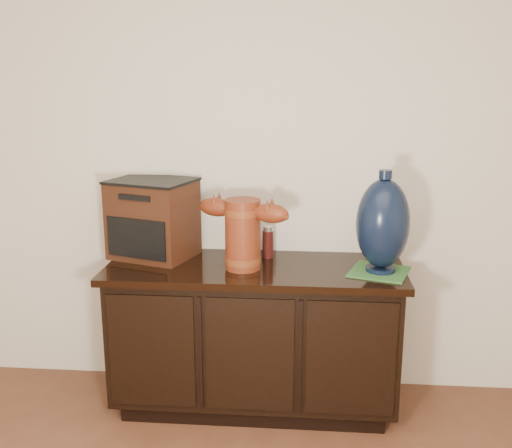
# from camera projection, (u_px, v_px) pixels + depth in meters

# --- Properties ---
(room) EXTENTS (5.00, 5.00, 5.00)m
(room) POSITION_uv_depth(u_px,v_px,m) (79.00, 421.00, 0.66)
(room) COLOR brown
(room) RESTS_ON ground
(sideboard) EXTENTS (1.46, 0.56, 0.75)m
(sideboard) POSITION_uv_depth(u_px,v_px,m) (255.00, 335.00, 3.03)
(sideboard) COLOR black
(sideboard) RESTS_ON ground
(terracotta_vessel) EXTENTS (0.47, 0.26, 0.34)m
(terracotta_vessel) POSITION_uv_depth(u_px,v_px,m) (243.00, 230.00, 2.86)
(terracotta_vessel) COLOR maroon
(terracotta_vessel) RESTS_ON sideboard
(tv_radio) EXTENTS (0.48, 0.43, 0.40)m
(tv_radio) POSITION_uv_depth(u_px,v_px,m) (153.00, 218.00, 3.05)
(tv_radio) COLOR #36190D
(tv_radio) RESTS_ON sideboard
(green_mat) EXTENTS (0.33, 0.33, 0.01)m
(green_mat) POSITION_uv_depth(u_px,v_px,m) (379.00, 272.00, 2.84)
(green_mat) COLOR #34692F
(green_mat) RESTS_ON sideboard
(lamp_base) EXTENTS (0.31, 0.31, 0.48)m
(lamp_base) POSITION_uv_depth(u_px,v_px,m) (383.00, 224.00, 2.79)
(lamp_base) COLOR black
(lamp_base) RESTS_ON green_mat
(spray_can) EXTENTS (0.06, 0.06, 0.16)m
(spray_can) POSITION_uv_depth(u_px,v_px,m) (268.00, 242.00, 3.06)
(spray_can) COLOR #5E1410
(spray_can) RESTS_ON sideboard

